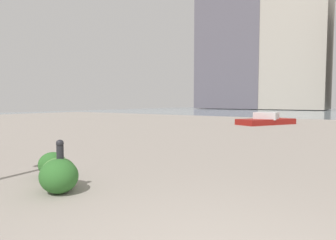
{
  "coord_description": "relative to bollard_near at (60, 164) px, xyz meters",
  "views": [
    {
      "loc": [
        -0.99,
        2.1,
        1.54
      ],
      "look_at": [
        5.93,
        -7.71,
        0.78
      ],
      "focal_mm": 30.35,
      "sensor_mm": 36.0,
      "label": 1
    }
  ],
  "objects": [
    {
      "name": "shrub_tall",
      "position": [
        0.97,
        -0.47,
        -0.21
      ],
      "size": [
        0.6,
        0.54,
        0.51
      ],
      "color": "#2D6628",
      "rests_on": "ground"
    },
    {
      "name": "bollard_near",
      "position": [
        0.0,
        0.0,
        0.0
      ],
      "size": [
        0.13,
        0.13,
        0.9
      ],
      "color": "#232328",
      "rests_on": "ground"
    },
    {
      "name": "shrub_round",
      "position": [
        -0.06,
        0.08,
        -0.18
      ],
      "size": [
        0.68,
        0.61,
        0.58
      ],
      "color": "#2D6628",
      "rests_on": "ground"
    },
    {
      "name": "shrub_wide",
      "position": [
        0.17,
        -0.07,
        -0.19
      ],
      "size": [
        0.65,
        0.58,
        0.55
      ],
      "color": "#477F38",
      "rests_on": "ground"
    },
    {
      "name": "building_slab",
      "position": [
        8.64,
        -63.37,
        12.71
      ],
      "size": [
        12.6,
        11.9,
        28.41
      ],
      "color": "#B2A899",
      "rests_on": "ground"
    },
    {
      "name": "building_annex",
      "position": [
        22.62,
        -62.29,
        14.01
      ],
      "size": [
        15.6,
        10.03,
        28.95
      ],
      "color": "#5B5660",
      "rests_on": "ground"
    },
    {
      "name": "boat",
      "position": [
        1.4,
        -16.91,
        -0.25
      ],
      "size": [
        3.3,
        4.45,
        0.95
      ],
      "color": "maroon",
      "rests_on": "ground"
    }
  ]
}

